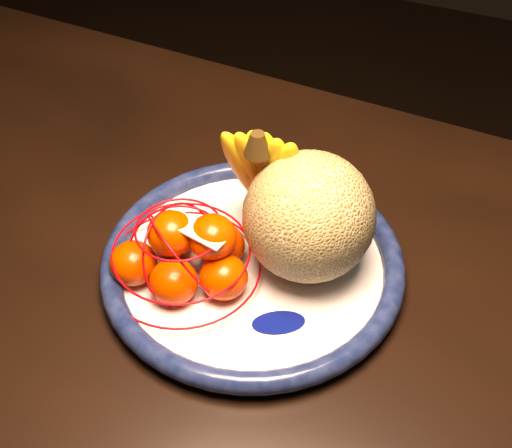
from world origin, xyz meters
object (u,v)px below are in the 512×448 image
at_px(dining_table, 125,317).
at_px(mandarin_bag, 186,254).
at_px(cantaloupe, 309,217).
at_px(banana_bunch, 265,168).
at_px(fruit_bowl, 253,264).

bearing_deg(dining_table, mandarin_bag, 17.77).
xyz_separation_m(cantaloupe, banana_bunch, (-0.07, 0.04, 0.01)).
distance_m(banana_bunch, mandarin_bag, 0.13).
bearing_deg(mandarin_bag, fruit_bowl, 33.94).
xyz_separation_m(banana_bunch, mandarin_bag, (-0.05, -0.11, -0.05)).
relative_size(cantaloupe, banana_bunch, 0.84).
xyz_separation_m(dining_table, cantaloupe, (0.20, 0.09, 0.17)).
bearing_deg(banana_bunch, fruit_bowl, -86.79).
distance_m(dining_table, banana_bunch, 0.26).
distance_m(cantaloupe, banana_bunch, 0.08).
height_order(dining_table, mandarin_bag, mandarin_bag).
relative_size(cantaloupe, mandarin_bag, 0.78).
bearing_deg(dining_table, banana_bunch, 47.70).
relative_size(dining_table, banana_bunch, 8.87).
xyz_separation_m(dining_table, fruit_bowl, (0.15, 0.06, 0.09)).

